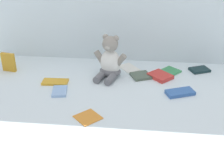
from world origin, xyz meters
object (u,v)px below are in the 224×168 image
(teddy_bear, at_px, (110,61))
(book_case_0, at_px, (170,71))
(book_case_5, at_px, (60,91))
(book_case_1, at_px, (9,62))
(book_case_2, at_px, (129,68))
(book_case_9, at_px, (199,70))
(book_case_4, at_px, (160,76))
(book_case_6, at_px, (180,92))
(book_case_8, at_px, (55,82))
(book_case_3, at_px, (88,117))
(book_case_7, at_px, (141,76))

(teddy_bear, height_order, book_case_0, teddy_bear)
(book_case_0, xyz_separation_m, book_case_5, (-0.56, -0.29, 0.00))
(book_case_1, height_order, book_case_2, book_case_1)
(book_case_0, relative_size, book_case_9, 0.93)
(book_case_4, bearing_deg, book_case_1, -44.03)
(book_case_0, xyz_separation_m, book_case_4, (-0.06, -0.07, 0.00))
(book_case_0, relative_size, book_case_6, 0.71)
(book_case_4, relative_size, book_case_9, 1.10)
(book_case_8, xyz_separation_m, book_case_9, (0.78, 0.23, 0.00))
(teddy_bear, height_order, book_case_1, teddy_bear)
(teddy_bear, distance_m, book_case_2, 0.17)
(book_case_0, xyz_separation_m, book_case_8, (-0.61, -0.19, 0.00))
(teddy_bear, bearing_deg, book_case_5, -121.38)
(book_case_0, height_order, book_case_8, same)
(book_case_5, distance_m, book_case_6, 0.59)
(book_case_3, height_order, book_case_7, book_case_7)
(book_case_0, relative_size, book_case_1, 0.91)
(book_case_6, bearing_deg, book_case_1, 58.17)
(teddy_bear, relative_size, book_case_5, 2.27)
(teddy_bear, height_order, book_case_3, teddy_bear)
(book_case_2, height_order, book_case_4, book_case_4)
(book_case_1, distance_m, book_case_2, 0.68)
(book_case_1, xyz_separation_m, book_case_6, (0.94, -0.17, -0.04))
(teddy_bear, distance_m, book_case_1, 0.57)
(book_case_6, bearing_deg, book_case_0, -14.34)
(book_case_5, bearing_deg, book_case_3, 122.10)
(book_case_3, height_order, book_case_5, book_case_5)
(book_case_2, height_order, book_case_7, book_case_7)
(book_case_4, bearing_deg, teddy_bear, -42.96)
(book_case_4, height_order, book_case_7, book_case_4)
(book_case_7, xyz_separation_m, book_case_9, (0.33, 0.11, 0.00))
(book_case_2, relative_size, book_case_5, 1.17)
(book_case_6, bearing_deg, book_case_9, -47.85)
(book_case_3, distance_m, book_case_7, 0.47)
(book_case_1, distance_m, book_case_8, 0.32)
(book_case_0, xyz_separation_m, book_case_6, (0.03, -0.24, 0.00))
(book_case_0, relative_size, book_case_5, 0.95)
(book_case_1, height_order, book_case_3, book_case_1)
(book_case_4, height_order, book_case_9, book_case_4)
(book_case_0, xyz_separation_m, book_case_9, (0.17, 0.03, 0.00))
(book_case_4, relative_size, book_case_8, 0.86)
(book_case_1, distance_m, book_case_5, 0.41)
(book_case_0, xyz_separation_m, book_case_1, (-0.90, -0.08, 0.05))
(book_case_0, bearing_deg, book_case_6, 139.45)
(book_case_0, distance_m, book_case_5, 0.63)
(book_case_5, bearing_deg, teddy_bear, -146.92)
(teddy_bear, bearing_deg, book_case_7, 17.52)
(book_case_7, relative_size, book_case_9, 0.94)
(book_case_0, height_order, book_case_5, book_case_5)
(book_case_0, height_order, book_case_7, book_case_7)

